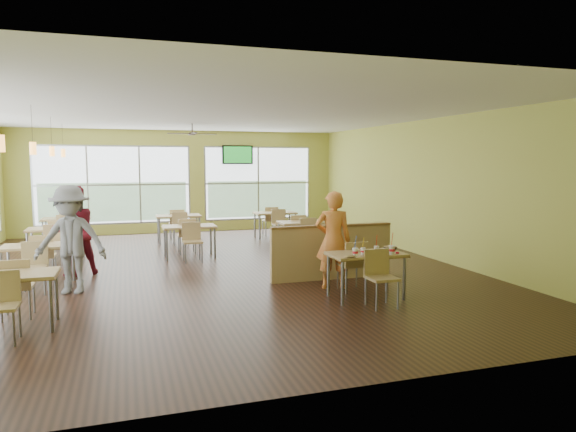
{
  "coord_description": "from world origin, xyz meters",
  "views": [
    {
      "loc": [
        -1.7,
        -10.43,
        2.21
      ],
      "look_at": [
        1.34,
        -0.9,
        1.16
      ],
      "focal_mm": 32.0,
      "sensor_mm": 36.0,
      "label": 1
    }
  ],
  "objects_px": {
    "main_table": "(366,260)",
    "man_plaid": "(333,240)",
    "half_wall_divider": "(332,252)",
    "food_basket": "(390,248)"
  },
  "relations": [
    {
      "from": "main_table",
      "to": "man_plaid",
      "type": "distance_m",
      "value": 0.85
    },
    {
      "from": "half_wall_divider",
      "to": "food_basket",
      "type": "bearing_deg",
      "value": -68.39
    },
    {
      "from": "half_wall_divider",
      "to": "man_plaid",
      "type": "xyz_separation_m",
      "value": [
        -0.25,
        -0.67,
        0.33
      ]
    },
    {
      "from": "half_wall_divider",
      "to": "food_basket",
      "type": "distance_m",
      "value": 1.43
    },
    {
      "from": "half_wall_divider",
      "to": "man_plaid",
      "type": "height_order",
      "value": "man_plaid"
    },
    {
      "from": "main_table",
      "to": "food_basket",
      "type": "distance_m",
      "value": 0.56
    },
    {
      "from": "man_plaid",
      "to": "food_basket",
      "type": "xyz_separation_m",
      "value": [
        0.77,
        -0.64,
        -0.08
      ]
    },
    {
      "from": "half_wall_divider",
      "to": "food_basket",
      "type": "relative_size",
      "value": 10.08
    },
    {
      "from": "main_table",
      "to": "food_basket",
      "type": "xyz_separation_m",
      "value": [
        0.52,
        0.15,
        0.15
      ]
    },
    {
      "from": "food_basket",
      "to": "main_table",
      "type": "bearing_deg",
      "value": -164.27
    }
  ]
}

